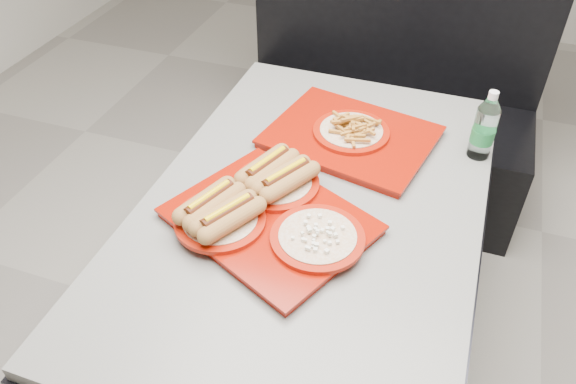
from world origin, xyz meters
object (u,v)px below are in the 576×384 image
(tray_near, at_px, (265,210))
(tray_far, at_px, (351,133))
(booth_bench, at_px, (382,108))
(water_bottle, at_px, (484,129))
(diner_table, at_px, (311,244))

(tray_near, distance_m, tray_far, 0.44)
(booth_bench, bearing_deg, tray_far, -88.15)
(water_bottle, bearing_deg, tray_far, -171.71)
(diner_table, distance_m, tray_far, 0.37)
(tray_far, distance_m, water_bottle, 0.39)
(booth_bench, height_order, tray_near, booth_bench)
(diner_table, distance_m, water_bottle, 0.61)
(booth_bench, relative_size, tray_far, 2.44)
(tray_far, bearing_deg, water_bottle, 8.29)
(diner_table, relative_size, tray_far, 2.57)
(tray_near, height_order, tray_far, tray_near)
(diner_table, relative_size, water_bottle, 6.50)
(diner_table, distance_m, tray_near, 0.25)
(booth_bench, xyz_separation_m, tray_far, (0.03, -0.78, 0.38))
(booth_bench, xyz_separation_m, water_bottle, (0.41, -0.72, 0.44))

